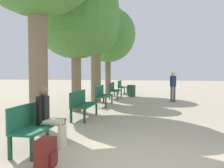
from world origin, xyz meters
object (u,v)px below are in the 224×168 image
tree_row_2 (96,34)px  trash_bin (131,91)px  tree_row_3 (108,35)px  backpack (46,154)px  bench_row_3 (114,89)px  bench_row_4 (122,86)px  pedestrian_near (173,84)px  tree_row_1 (76,15)px  person_seated (48,114)px  bench_row_1 (82,103)px  bench_row_2 (102,94)px  bench_row_0 (36,122)px

tree_row_2 → trash_bin: bearing=62.7°
tree_row_3 → backpack: tree_row_3 is taller
bench_row_3 → bench_row_4: 3.23m
tree_row_2 → pedestrian_near: size_ratio=3.04×
tree_row_1 → person_seated: 5.57m
backpack → trash_bin: trash_bin is taller
bench_row_1 → backpack: bench_row_1 is taller
bench_row_1 → bench_row_2: bearing=90.0°
bench_row_3 → backpack: 10.77m
backpack → pedestrian_near: size_ratio=0.31×
bench_row_3 → bench_row_4: bearing=90.0°
bench_row_4 → bench_row_2: bearing=-90.0°
backpack → pedestrian_near: pedestrian_near is taller
bench_row_2 → tree_row_2: (-0.64, 1.38, 2.97)m
bench_row_2 → pedestrian_near: size_ratio=1.04×
bench_row_1 → backpack: size_ratio=3.37×
bench_row_0 → trash_bin: size_ratio=2.27×
person_seated → backpack: bearing=-67.6°
bench_row_3 → tree_row_3: bearing=113.9°
bench_row_3 → person_seated: bearing=-88.6°
tree_row_1 → bench_row_2: bearing=70.8°
bench_row_0 → tree_row_1: size_ratio=0.30×
bench_row_1 → backpack: bearing=-80.8°
bench_row_1 → bench_row_3: bearing=90.0°
bench_row_3 → person_seated: size_ratio=1.26×
tree_row_1 → tree_row_2: size_ratio=1.15×
backpack → pedestrian_near: (2.61, 9.47, 0.66)m
bench_row_2 → trash_bin: (0.91, 4.39, -0.17)m
bench_row_1 → bench_row_4: 9.70m
tree_row_2 → tree_row_1: bearing=-90.0°
bench_row_3 → tree_row_1: 6.05m
bench_row_1 → bench_row_0: bearing=-90.0°
bench_row_1 → tree_row_1: size_ratio=0.30×
person_seated → backpack: (0.45, -1.10, -0.45)m
bench_row_0 → pedestrian_near: (3.30, 8.43, 0.37)m
bench_row_1 → pedestrian_near: pedestrian_near is taller
backpack → pedestrian_near: bearing=74.6°
tree_row_3 → person_seated: bearing=-85.4°
bench_row_0 → backpack: bearing=-56.1°
bench_row_4 → bench_row_1: bearing=-90.0°
bench_row_4 → backpack: size_ratio=3.37×
tree_row_2 → trash_bin: 4.62m
person_seated → tree_row_1: bearing=101.0°
bench_row_0 → bench_row_1: (0.00, 3.23, 0.00)m
bench_row_1 → tree_row_1: 3.58m
bench_row_2 → backpack: (0.70, -7.51, -0.29)m
trash_bin → tree_row_3: bearing=169.3°
bench_row_2 → trash_bin: 4.49m
bench_row_4 → tree_row_2: bearing=-97.2°
bench_row_2 → tree_row_3: tree_row_3 is taller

